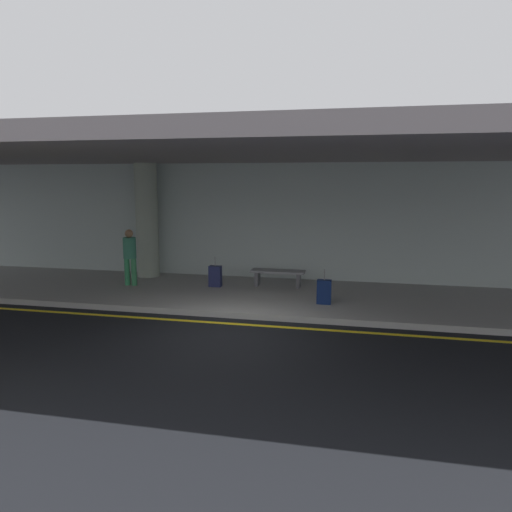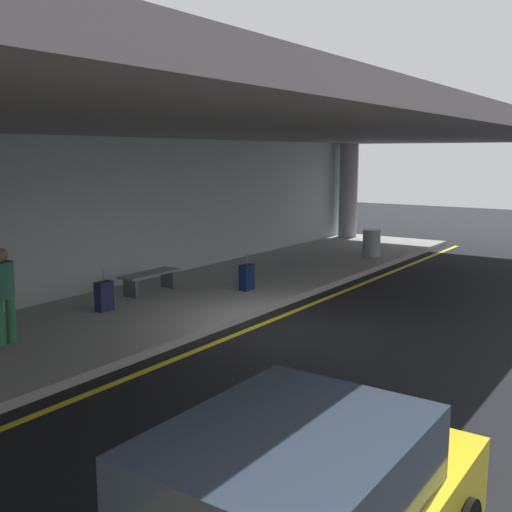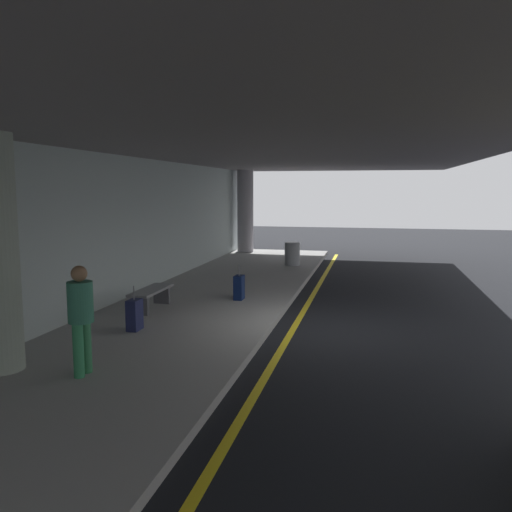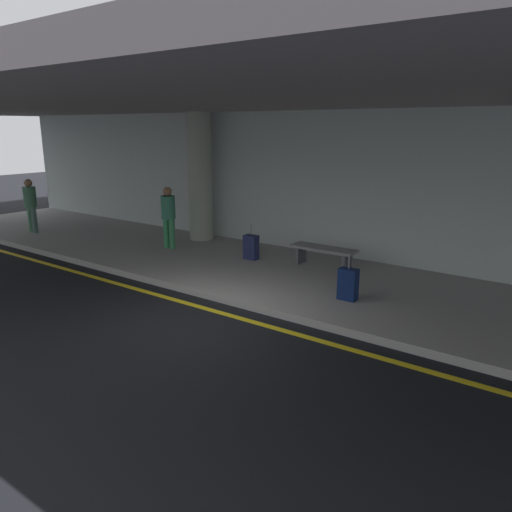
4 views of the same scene
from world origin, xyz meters
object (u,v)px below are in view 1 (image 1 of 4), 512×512
object	(u,v)px
person_waiting_for_ride	(130,253)
suitcase_upright_secondary	(215,276)
support_column_far_left	(147,221)
suitcase_upright_primary	(324,292)
bench_metal	(278,275)

from	to	relation	value
person_waiting_for_ride	suitcase_upright_secondary	bearing A→B (deg)	-89.89
suitcase_upright_secondary	support_column_far_left	bearing A→B (deg)	135.58
support_column_far_left	suitcase_upright_secondary	xyz separation A→B (m)	(2.59, -1.02, -1.51)
support_column_far_left	suitcase_upright_secondary	bearing A→B (deg)	-21.53
support_column_far_left	suitcase_upright_primary	world-z (taller)	support_column_far_left
support_column_far_left	suitcase_upright_secondary	world-z (taller)	support_column_far_left
person_waiting_for_ride	bench_metal	bearing A→B (deg)	-87.56
support_column_far_left	person_waiting_for_ride	world-z (taller)	support_column_far_left
suitcase_upright_secondary	bench_metal	distance (m)	1.86
person_waiting_for_ride	suitcase_upright_primary	size ratio (longest dim) A/B	1.87
suitcase_upright_secondary	person_waiting_for_ride	bearing A→B (deg)	165.33
suitcase_upright_primary	suitcase_upright_secondary	size ratio (longest dim) A/B	1.00
bench_metal	support_column_far_left	bearing A→B (deg)	172.46
suitcase_upright_primary	bench_metal	world-z (taller)	suitcase_upright_primary
support_column_far_left	suitcase_upright_primary	xyz separation A→B (m)	(5.89, -2.33, -1.51)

